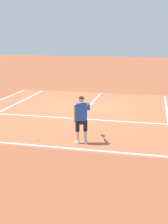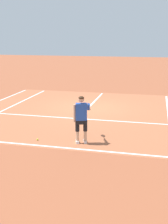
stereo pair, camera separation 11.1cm
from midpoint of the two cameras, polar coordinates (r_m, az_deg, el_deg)
ground_plane at (r=15.97m, az=1.04°, el=0.84°), size 80.00×80.00×0.00m
court_inner_surface at (r=15.12m, az=0.30°, el=0.08°), size 10.98×10.50×0.00m
line_baseline at (r=10.49m, az=-6.14°, el=-6.55°), size 10.98×0.10×0.01m
line_service at (r=13.86m, az=-0.99°, el=-1.25°), size 8.23×0.10×0.01m
line_centre_service at (r=16.88m, az=1.75°, el=1.59°), size 0.10×6.40×0.01m
line_singles_left at (r=16.53m, az=-13.71°, el=0.91°), size 0.10×10.10×0.01m
tennis_player at (r=10.49m, az=-0.19°, el=-0.81°), size 0.58×1.22×1.71m
tennis_ball_near_feet at (r=11.14m, az=-8.58°, el=-5.21°), size 0.07×0.07×0.07m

